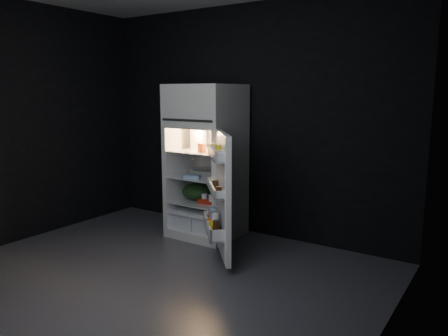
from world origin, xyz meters
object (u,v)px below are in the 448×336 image
Objects in this scene: yogurt_tray at (209,201)px; fridge_door at (220,196)px; milk_jug at (198,139)px; egg_carton at (205,174)px; refrigerator at (207,156)px.

fridge_door is at bearing -54.57° from yogurt_tray.
milk_jug is at bearing 138.88° from fridge_door.
milk_jug is at bearing 141.87° from yogurt_tray.
yogurt_tray is (0.24, -0.13, -0.69)m from milk_jug.
egg_carton is at bearing 147.96° from yogurt_tray.
fridge_door is 0.78m from yogurt_tray.
fridge_door reaches higher than egg_carton.
milk_jug is 1.01× the size of yogurt_tray.
refrigerator is 0.22m from egg_carton.
egg_carton is (0.04, -0.10, -0.19)m from refrigerator.
fridge_door reaches higher than milk_jug.
milk_jug is at bearing 178.80° from refrigerator.
milk_jug is (-0.13, 0.00, 0.19)m from refrigerator.
milk_jug reaches higher than yogurt_tray.
milk_jug is 0.44m from egg_carton.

